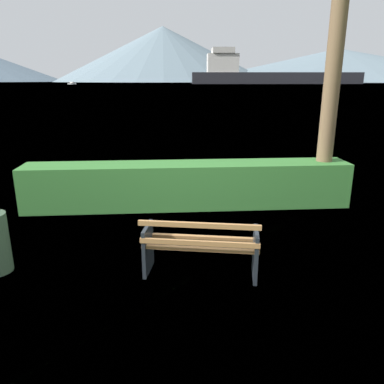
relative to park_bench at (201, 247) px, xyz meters
The scene contains 8 objects.
ground_plane 0.43m from the park_bench, 79.28° to the left, with size 1400.00×1400.00×0.00m, color #4C6B33.
water_surface 307.70m from the park_bench, 90.00° to the left, with size 620.00×620.00×0.00m, color slate.
park_bench is the anchor object (origin of this frame).
hedge_row 2.96m from the park_bench, 89.79° to the left, with size 6.74×0.81×0.93m, color #387A33.
cargo_ship_large 259.39m from the park_bench, 75.39° to the left, with size 111.73×23.37×22.52m.
sailboat_mid 167.07m from the park_bench, 65.65° to the left, with size 4.24×6.16×1.18m.
tender_far 235.33m from the park_bench, 103.31° to the left, with size 3.49×7.40×1.46m.
distant_hills 547.89m from the park_bench, 88.53° to the left, with size 909.77×420.71×71.06m.
Camera 1 is at (-0.47, -4.66, 2.58)m, focal length 35.00 mm.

